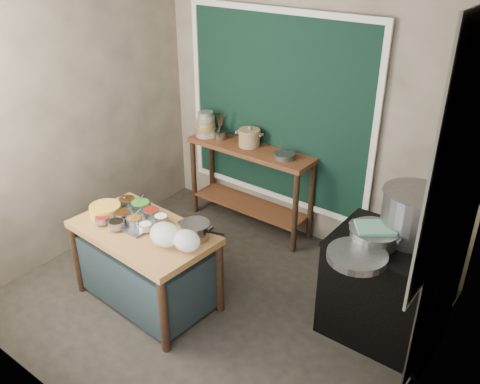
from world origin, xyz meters
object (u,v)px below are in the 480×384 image
Objects in this scene: prep_table at (146,266)px; condiment_tray at (131,219)px; back_counter at (250,187)px; stove_block at (386,291)px; saucepan at (195,230)px; steamer at (374,236)px; ceramic_crock at (249,139)px; utensil_cup at (220,135)px; stock_pot at (413,215)px; yellow_basin at (105,211)px.

prep_table is 2.40× the size of condiment_tray.
back_counter is 1.61× the size of stove_block.
saucepan is 1.42m from steamer.
condiment_tray is 2.05m from steamer.
ceramic_crock reaches higher than stove_block.
back_counter is 2.78× the size of condiment_tray.
back_counter reaches higher than condiment_tray.
utensil_cup reaches higher than saucepan.
steamer is (1.80, -0.85, -0.09)m from ceramic_crock.
utensil_cup is at bearing 166.40° from stock_pot.
back_counter is at bearing 163.61° from stock_pot.
saucepan is (0.44, 0.18, 0.44)m from prep_table.
back_counter is at bearing 155.02° from steamer.
stock_pot is at bearing 14.77° from saucepan.
back_counter is at bearing 158.98° from stove_block.
condiment_tray is 2.15× the size of ceramic_crock.
prep_table is at bearing 4.91° from yellow_basin.
stock_pot is (2.09, 1.00, 0.32)m from condiment_tray.
stove_block is 3.70× the size of ceramic_crock.
utensil_cup is (-2.31, 0.73, 0.57)m from stove_block.
stock_pot reaches higher than condiment_tray.
steamer is at bearing -20.65° from utensil_cup.
prep_table is 0.86× the size of back_counter.
prep_table is 0.65m from saucepan.
back_counter is 0.66m from utensil_cup.
stock_pot is (1.46, 0.87, 0.26)m from saucepan.
yellow_basin is (-2.27, -0.93, 0.38)m from stove_block.
ceramic_crock is (0.10, 1.60, 0.27)m from condiment_tray.
steamer is at bearing -126.83° from stock_pot.
ceramic_crock is at bearing 154.71° from steamer.
prep_table is 4.93× the size of saucepan.
stock_pot is at bearing 70.65° from stove_block.
saucepan is at bearing -70.06° from ceramic_crock.
saucepan is at bearing -57.77° from utensil_cup.
steamer reaches higher than saucepan.
stove_block is (1.90, -0.73, -0.05)m from back_counter.
stove_block is at bearing 29.24° from prep_table.
steamer is (1.77, -0.82, 0.47)m from back_counter.
yellow_basin is 1.87× the size of utensil_cup.
saucepan is (0.87, 0.22, 0.02)m from yellow_basin.
stove_block is at bearing 35.40° from steamer.
stock_pot is at bearing -16.39° from back_counter.
utensil_cup reaches higher than steamer.
utensil_cup reaches higher than yellow_basin.
stove_block is at bearing -109.35° from stock_pot.
condiment_tray is 1.61m from utensil_cup.
utensil_cup reaches higher than stove_block.
back_counter is (-0.06, 1.62, 0.10)m from prep_table.
ceramic_crock is (-0.53, 1.47, 0.21)m from saucepan.
stock_pot is at bearing 32.30° from prep_table.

